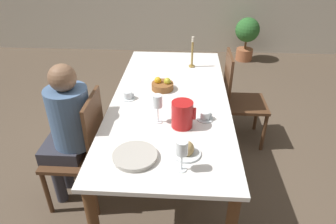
{
  "coord_description": "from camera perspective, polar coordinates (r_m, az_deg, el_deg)",
  "views": [
    {
      "loc": [
        0.11,
        -2.14,
        1.92
      ],
      "look_at": [
        0.0,
        -0.31,
        0.81
      ],
      "focal_mm": 32.0,
      "sensor_mm": 36.0,
      "label": 1
    }
  ],
  "objects": [
    {
      "name": "ground_plane",
      "position": [
        2.88,
        0.38,
        -10.52
      ],
      "size": [
        20.0,
        20.0,
        0.0
      ],
      "primitive_type": "plane",
      "color": "brown"
    },
    {
      "name": "dining_table",
      "position": [
        2.48,
        0.44,
        1.03
      ],
      "size": [
        0.93,
        2.09,
        0.76
      ],
      "color": "white",
      "rests_on": "ground_plane"
    },
    {
      "name": "chair_person_side",
      "position": [
        2.39,
        -15.96,
        -6.84
      ],
      "size": [
        0.42,
        0.42,
        0.95
      ],
      "rotation": [
        0.0,
        0.0,
        1.57
      ],
      "color": "#51331E",
      "rests_on": "ground_plane"
    },
    {
      "name": "chair_opposite",
      "position": [
        3.06,
        13.17,
        2.7
      ],
      "size": [
        0.42,
        0.42,
        0.95
      ],
      "rotation": [
        0.0,
        0.0,
        -1.57
      ],
      "color": "#51331E",
      "rests_on": "ground_plane"
    },
    {
      "name": "person_seated",
      "position": [
        2.33,
        -18.59,
        -2.36
      ],
      "size": [
        0.39,
        0.41,
        1.17
      ],
      "rotation": [
        0.0,
        0.0,
        1.57
      ],
      "color": "#33333D",
      "rests_on": "ground_plane"
    },
    {
      "name": "red_pitcher",
      "position": [
        2.03,
        2.71,
        -0.44
      ],
      "size": [
        0.17,
        0.15,
        0.19
      ],
      "color": "red",
      "rests_on": "dining_table"
    },
    {
      "name": "wine_glass_water",
      "position": [
        2.04,
        -1.99,
        1.84
      ],
      "size": [
        0.07,
        0.07,
        0.21
      ],
      "color": "white",
      "rests_on": "dining_table"
    },
    {
      "name": "wine_glass_juice",
      "position": [
        1.64,
        2.68,
        -7.13
      ],
      "size": [
        0.07,
        0.07,
        0.2
      ],
      "color": "white",
      "rests_on": "dining_table"
    },
    {
      "name": "teacup_near_person",
      "position": [
        2.16,
        7.08,
        -0.76
      ],
      "size": [
        0.12,
        0.12,
        0.06
      ],
      "color": "silver",
      "rests_on": "dining_table"
    },
    {
      "name": "teacup_across",
      "position": [
        2.43,
        -7.62,
        3.08
      ],
      "size": [
        0.12,
        0.12,
        0.06
      ],
      "color": "silver",
      "rests_on": "dining_table"
    },
    {
      "name": "serving_tray",
      "position": [
        1.81,
        -6.32,
        -8.35
      ],
      "size": [
        0.27,
        0.27,
        0.03
      ],
      "color": "#B7B2A8",
      "rests_on": "dining_table"
    },
    {
      "name": "bread_plate",
      "position": [
        1.82,
        3.49,
        -7.23
      ],
      "size": [
        0.18,
        0.18,
        0.1
      ],
      "color": "silver",
      "rests_on": "dining_table"
    },
    {
      "name": "fruit_bowl",
      "position": [
        2.55,
        -1.05,
        5.13
      ],
      "size": [
        0.19,
        0.19,
        0.11
      ],
      "color": "brown",
      "rests_on": "dining_table"
    },
    {
      "name": "candlestick_tall",
      "position": [
        2.98,
        4.62,
        10.67
      ],
      "size": [
        0.06,
        0.06,
        0.3
      ],
      "color": "olive",
      "rests_on": "dining_table"
    },
    {
      "name": "potted_plant",
      "position": [
        5.28,
        14.78,
        14.03
      ],
      "size": [
        0.39,
        0.39,
        0.72
      ],
      "color": "#A8603D",
      "rests_on": "ground_plane"
    }
  ]
}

